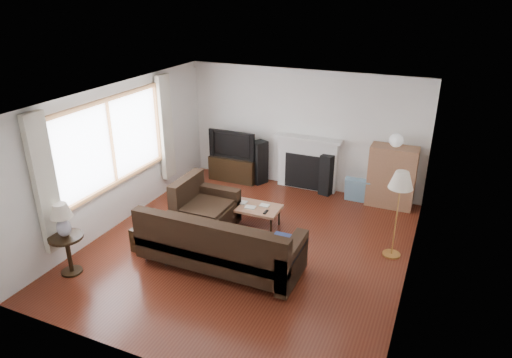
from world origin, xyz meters
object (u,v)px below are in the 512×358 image
at_px(tv_stand, 235,168).
at_px(side_table, 69,254).
at_px(sectional_sofa, 220,241).
at_px(coffee_table, 252,216).
at_px(floor_lamp, 397,215).
at_px(bookshelf, 392,177).

xyz_separation_m(tv_stand, side_table, (-0.68, -4.23, 0.05)).
distance_m(tv_stand, sectional_sofa, 3.44).
xyz_separation_m(coffee_table, floor_lamp, (2.46, 0.01, 0.53)).
xyz_separation_m(sectional_sofa, side_table, (-2.00, -1.06, -0.12)).
xyz_separation_m(sectional_sofa, floor_lamp, (2.37, 1.37, 0.29)).
height_order(bookshelf, coffee_table, bookshelf).
bearing_deg(floor_lamp, side_table, -150.96).
height_order(tv_stand, side_table, side_table).
height_order(sectional_sofa, floor_lamp, floor_lamp).
bearing_deg(sectional_sofa, bookshelf, 57.43).
bearing_deg(coffee_table, bookshelf, 39.83).
xyz_separation_m(tv_stand, sectional_sofa, (1.31, -3.17, 0.17)).
bearing_deg(tv_stand, sectional_sofa, -67.52).
bearing_deg(coffee_table, tv_stand, 123.11).
relative_size(bookshelf, sectional_sofa, 0.45).
relative_size(sectional_sofa, coffee_table, 2.65).
xyz_separation_m(bookshelf, floor_lamp, (0.33, -1.84, 0.12)).
bearing_deg(side_table, tv_stand, 80.84).
bearing_deg(floor_lamp, coffee_table, -179.84).
distance_m(bookshelf, coffee_table, 2.85).
bearing_deg(bookshelf, side_table, -133.48).
bearing_deg(side_table, bookshelf, 46.52).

